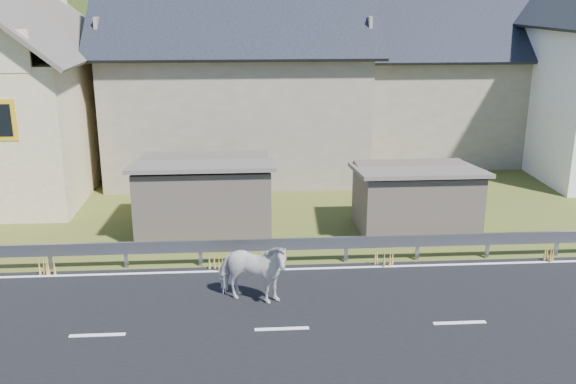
{
  "coord_description": "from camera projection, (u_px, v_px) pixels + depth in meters",
  "views": [
    {
      "loc": [
        -0.73,
        -12.59,
        7.06
      ],
      "look_at": [
        0.4,
        3.87,
        2.01
      ],
      "focal_mm": 40.0,
      "sensor_mm": 36.0,
      "label": 1
    }
  ],
  "objects": [
    {
      "name": "ground",
      "position": [
        282.0,
        331.0,
        14.13
      ],
      "size": [
        160.0,
        160.0,
        0.0
      ],
      "primitive_type": "plane",
      "color": "#47511D",
      "rests_on": "ground"
    },
    {
      "name": "road",
      "position": [
        282.0,
        330.0,
        14.12
      ],
      "size": [
        60.0,
        7.0,
        0.04
      ],
      "primitive_type": "cube",
      "color": "black",
      "rests_on": "ground"
    },
    {
      "name": "lane_markings",
      "position": [
        282.0,
        329.0,
        14.11
      ],
      "size": [
        60.0,
        6.6,
        0.01
      ],
      "primitive_type": "cube",
      "color": "silver",
      "rests_on": "road"
    },
    {
      "name": "guardrail",
      "position": [
        274.0,
        245.0,
        17.47
      ],
      "size": [
        28.1,
        0.09,
        0.75
      ],
      "color": "#93969B",
      "rests_on": "ground"
    },
    {
      "name": "shed_left",
      "position": [
        205.0,
        197.0,
        19.87
      ],
      "size": [
        4.3,
        3.3,
        2.4
      ],
      "primitive_type": "cube",
      "color": "brown",
      "rests_on": "ground"
    },
    {
      "name": "shed_right",
      "position": [
        415.0,
        200.0,
        19.85
      ],
      "size": [
        3.8,
        2.9,
        2.2
      ],
      "primitive_type": "cube",
      "color": "brown",
      "rests_on": "ground"
    },
    {
      "name": "house_stone_a",
      "position": [
        237.0,
        56.0,
        27.01
      ],
      "size": [
        10.8,
        9.8,
        8.9
      ],
      "color": "gray",
      "rests_on": "ground"
    },
    {
      "name": "house_stone_b",
      "position": [
        453.0,
        60.0,
        29.7
      ],
      "size": [
        9.8,
        8.8,
        8.1
      ],
      "color": "gray",
      "rests_on": "ground"
    },
    {
      "name": "mountain",
      "position": [
        263.0,
        90.0,
        192.02
      ],
      "size": [
        440.0,
        280.0,
        260.0
      ],
      "primitive_type": "ellipsoid",
      "color": "#1C3612",
      "rests_on": "ground"
    },
    {
      "name": "horse",
      "position": [
        252.0,
        272.0,
        15.15
      ],
      "size": [
        1.42,
        2.02,
        1.55
      ],
      "primitive_type": "imported",
      "rotation": [
        0.0,
        0.0,
        1.22
      ],
      "color": "silver",
      "rests_on": "road"
    }
  ]
}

